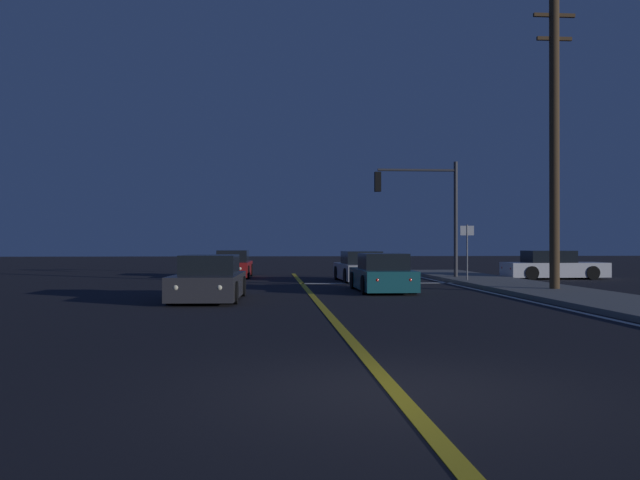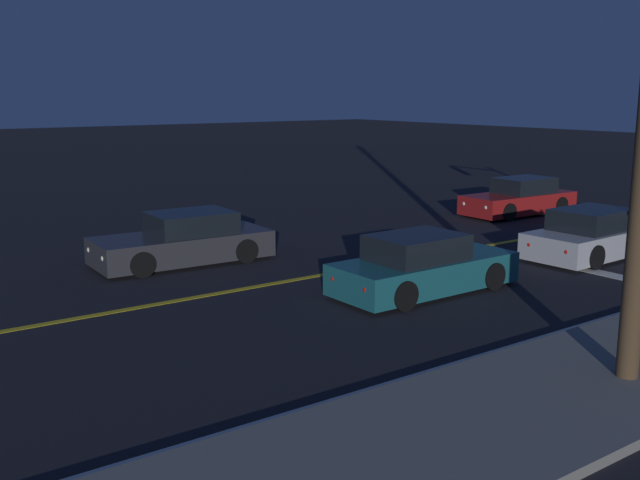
# 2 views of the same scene
# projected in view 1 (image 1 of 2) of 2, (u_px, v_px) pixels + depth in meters

# --- Properties ---
(ground_plane) EXTENTS (160.00, 160.00, 0.00)m
(ground_plane) POSITION_uv_depth(u_px,v_px,m) (395.00, 391.00, 7.83)
(ground_plane) COLOR black
(sidewalk_right) EXTENTS (3.20, 40.16, 0.15)m
(sidewalk_right) POSITION_uv_depth(u_px,v_px,m) (598.00, 300.00, 19.57)
(sidewalk_right) COLOR slate
(sidewalk_right) RESTS_ON ground
(lane_line_center) EXTENTS (0.20, 37.93, 0.01)m
(lane_line_center) POSITION_uv_depth(u_px,v_px,m) (320.00, 304.00, 18.95)
(lane_line_center) COLOR gold
(lane_line_center) RESTS_ON ground
(lane_line_edge_right) EXTENTS (0.16, 37.93, 0.01)m
(lane_line_edge_right) POSITION_uv_depth(u_px,v_px,m) (535.00, 303.00, 19.43)
(lane_line_edge_right) COLOR silver
(lane_line_edge_right) RESTS_ON ground
(stop_bar) EXTENTS (6.41, 0.50, 0.01)m
(stop_bar) POSITION_uv_depth(u_px,v_px,m) (378.00, 283.00, 28.82)
(stop_bar) COLOR silver
(stop_bar) RESTS_ON ground
(car_far_approaching_silver) EXTENTS (2.01, 4.57, 1.34)m
(car_far_approaching_silver) POSITION_uv_depth(u_px,v_px,m) (360.00, 268.00, 30.26)
(car_far_approaching_silver) COLOR #B2B5BA
(car_far_approaching_silver) RESTS_ON ground
(car_mid_block_red) EXTENTS (1.92, 4.56, 1.34)m
(car_mid_block_red) POSITION_uv_depth(u_px,v_px,m) (233.00, 266.00, 33.76)
(car_mid_block_red) COLOR maroon
(car_mid_block_red) RESTS_ON ground
(car_following_oncoming_charcoal) EXTENTS (2.12, 4.66, 1.34)m
(car_following_oncoming_charcoal) POSITION_uv_depth(u_px,v_px,m) (209.00, 280.00, 20.43)
(car_following_oncoming_charcoal) COLOR #2D2D33
(car_following_oncoming_charcoal) RESTS_ON ground
(car_side_waiting_teal) EXTENTS (1.86, 4.46, 1.34)m
(car_side_waiting_teal) POSITION_uv_depth(u_px,v_px,m) (382.00, 275.00, 23.95)
(car_side_waiting_teal) COLOR #195960
(car_side_waiting_teal) RESTS_ON ground
(car_lead_oncoming_white) EXTENTS (4.75, 1.96, 1.34)m
(car_lead_oncoming_white) POSITION_uv_depth(u_px,v_px,m) (553.00, 267.00, 32.40)
(car_lead_oncoming_white) COLOR silver
(car_lead_oncoming_white) RESTS_ON ground
(traffic_signal_near_right) EXTENTS (3.86, 0.28, 5.45)m
(traffic_signal_near_right) POSITION_uv_depth(u_px,v_px,m) (426.00, 201.00, 31.33)
(traffic_signal_near_right) COLOR #38383D
(traffic_signal_near_right) RESTS_ON ground
(utility_pole_right) EXTENTS (1.44, 0.34, 10.07)m
(utility_pole_right) POSITION_uv_depth(u_px,v_px,m) (554.00, 141.00, 23.27)
(utility_pole_right) COLOR #4C3823
(utility_pole_right) RESTS_ON ground
(street_sign_corner) EXTENTS (0.56, 0.13, 2.47)m
(street_sign_corner) POSITION_uv_depth(u_px,v_px,m) (467.00, 244.00, 28.62)
(street_sign_corner) COLOR slate
(street_sign_corner) RESTS_ON ground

